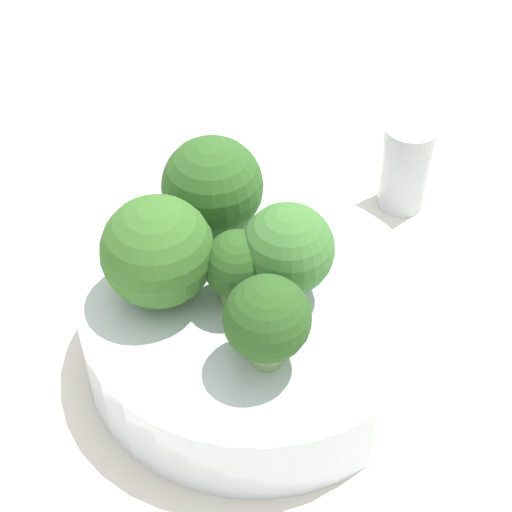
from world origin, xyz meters
TOP-DOWN VIEW (x-y plane):
  - ground_plane at (0.00, 0.00)m, footprint 3.00×3.00m
  - bowl at (0.00, 0.00)m, footprint 0.19×0.19m
  - broccoli_floret_0 at (0.03, -0.03)m, footprint 0.04×0.04m
  - broccoli_floret_1 at (0.01, 0.01)m, footprint 0.05×0.05m
  - broccoli_floret_2 at (-0.04, -0.03)m, footprint 0.06×0.06m
  - broccoli_floret_3 at (-0.05, 0.03)m, footprint 0.06×0.06m
  - broccoli_floret_4 at (-0.01, -0.01)m, footprint 0.04×0.04m
  - pepper_shaker at (-0.01, 0.16)m, footprint 0.03×0.03m

SIDE VIEW (x-z plane):
  - ground_plane at x=0.00m, z-range 0.00..0.00m
  - bowl at x=0.00m, z-range 0.00..0.04m
  - pepper_shaker at x=-0.01m, z-range 0.00..0.06m
  - broccoli_floret_4 at x=-0.01m, z-range 0.05..0.09m
  - broccoli_floret_3 at x=-0.05m, z-range 0.04..0.10m
  - broccoli_floret_0 at x=0.03m, z-range 0.05..0.10m
  - broccoli_floret_2 at x=-0.04m, z-range 0.04..0.10m
  - broccoli_floret_1 at x=0.01m, z-range 0.05..0.10m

